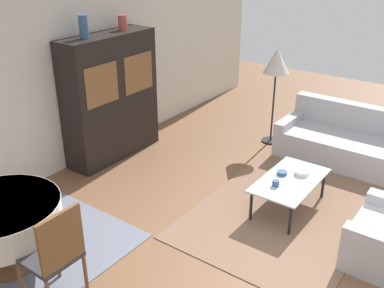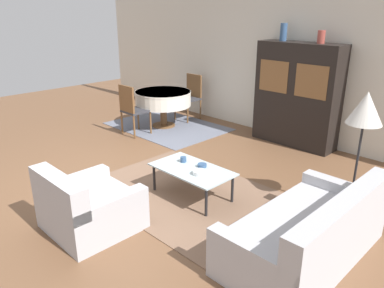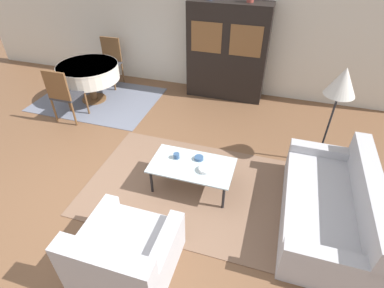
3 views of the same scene
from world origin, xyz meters
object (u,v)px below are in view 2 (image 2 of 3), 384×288
at_px(dining_chair_far, 191,94).
at_px(cup, 183,159).
at_px(couch, 309,234).
at_px(bowl_small, 202,165).
at_px(vase_short, 321,37).
at_px(vase_tall, 284,32).
at_px(armchair, 87,207).
at_px(display_cabinet, 297,95).
at_px(dining_chair_near, 132,107).
at_px(floor_lamp, 365,112).
at_px(coffee_table, 192,171).
at_px(bowl, 200,173).
at_px(dining_table, 163,99).

bearing_deg(dining_chair_far, cup, 133.68).
bearing_deg(couch, dining_chair_far, 58.52).
distance_m(dining_chair_far, bowl_small, 3.66).
height_order(dining_chair_far, vase_short, vase_short).
relative_size(cup, vase_tall, 0.27).
xyz_separation_m(couch, cup, (-1.99, 0.17, 0.17)).
distance_m(armchair, display_cabinet, 4.24).
height_order(dining_chair_near, floor_lamp, floor_lamp).
relative_size(display_cabinet, cup, 22.28).
distance_m(couch, floor_lamp, 1.56).
xyz_separation_m(display_cabinet, vase_tall, (-0.38, 0.00, 1.07)).
distance_m(couch, vase_tall, 4.06).
xyz_separation_m(coffee_table, dining_chair_near, (-2.65, 0.99, 0.20)).
distance_m(coffee_table, bowl_small, 0.16).
relative_size(couch, bowl_small, 15.44).
distance_m(armchair, cup, 1.47).
relative_size(cup, vase_short, 0.39).
distance_m(dining_chair_near, dining_chair_far, 1.61).
bearing_deg(cup, couch, -4.86).
xyz_separation_m(dining_chair_far, vase_short, (2.84, 0.21, 1.37)).
bearing_deg(dining_chair_far, dining_chair_near, 90.00).
relative_size(coffee_table, bowl, 6.38).
xyz_separation_m(bowl, vase_tall, (-0.73, 2.87, 1.55)).
relative_size(armchair, cup, 11.41).
relative_size(couch, display_cabinet, 1.01).
bearing_deg(floor_lamp, display_cabinet, 136.75).
xyz_separation_m(couch, dining_table, (-4.40, 1.89, 0.33)).
xyz_separation_m(dining_table, dining_chair_near, (-0.00, -0.80, -0.04)).
distance_m(couch, cup, 2.00).
xyz_separation_m(coffee_table, vase_short, (0.18, 2.81, 1.57)).
bearing_deg(armchair, floor_lamp, 51.68).
height_order(dining_table, dining_chair_far, dining_chair_far).
distance_m(dining_table, vase_short, 3.29).
height_order(armchair, display_cabinet, display_cabinet).
bearing_deg(dining_table, vase_tall, 25.50).
bearing_deg(cup, bowl_small, 11.70).
bearing_deg(vase_tall, bowl_small, -77.62).
bearing_deg(bowl_small, dining_chair_far, 137.70).
bearing_deg(floor_lamp, coffee_table, -147.06).
bearing_deg(dining_chair_near, coffee_table, -20.45).
height_order(floor_lamp, bowl_small, floor_lamp).
distance_m(bowl_small, vase_short, 3.07).
bearing_deg(vase_tall, bowl, -75.73).
relative_size(armchair, dining_table, 0.81).
xyz_separation_m(display_cabinet, vase_short, (0.33, 0.00, 1.02)).
relative_size(dining_chair_near, bowl, 5.76).
height_order(couch, armchair, couch).
height_order(dining_table, bowl, dining_table).
height_order(floor_lamp, vase_tall, vase_tall).
distance_m(dining_chair_near, vase_tall, 3.13).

